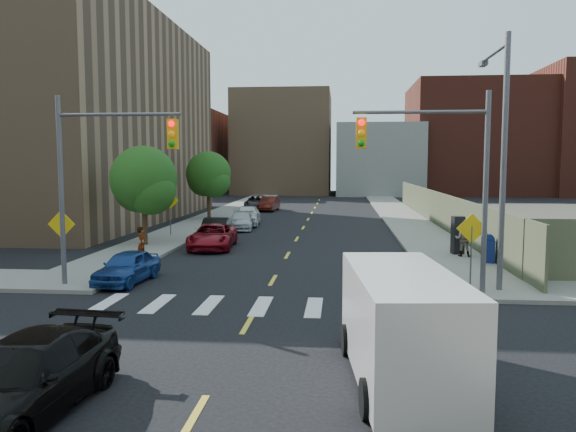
% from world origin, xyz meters
% --- Properties ---
extents(ground, '(160.00, 160.00, 0.00)m').
position_xyz_m(ground, '(0.00, 0.00, 0.00)').
color(ground, black).
rests_on(ground, ground).
extents(sidewalk_nw, '(3.50, 73.00, 0.15)m').
position_xyz_m(sidewalk_nw, '(-7.75, 41.50, 0.07)').
color(sidewalk_nw, gray).
rests_on(sidewalk_nw, ground).
extents(sidewalk_ne, '(3.50, 73.00, 0.15)m').
position_xyz_m(sidewalk_ne, '(7.75, 41.50, 0.07)').
color(sidewalk_ne, gray).
rests_on(sidewalk_ne, ground).
extents(fence_north, '(0.12, 44.00, 2.50)m').
position_xyz_m(fence_north, '(9.60, 28.00, 1.25)').
color(fence_north, '#5C5C40').
rests_on(fence_north, ground).
extents(building_nw, '(22.00, 30.00, 16.00)m').
position_xyz_m(building_nw, '(-22.00, 30.00, 8.00)').
color(building_nw, '#8C6B4C').
rests_on(building_nw, ground).
extents(bg_bldg_west, '(14.00, 18.00, 12.00)m').
position_xyz_m(bg_bldg_west, '(-22.00, 70.00, 6.00)').
color(bg_bldg_west, '#592319').
rests_on(bg_bldg_west, ground).
extents(bg_bldg_midwest, '(14.00, 16.00, 15.00)m').
position_xyz_m(bg_bldg_midwest, '(-6.00, 72.00, 7.50)').
color(bg_bldg_midwest, '#8C6B4C').
rests_on(bg_bldg_midwest, ground).
extents(bg_bldg_center, '(12.00, 16.00, 10.00)m').
position_xyz_m(bg_bldg_center, '(8.00, 70.00, 5.00)').
color(bg_bldg_center, gray).
rests_on(bg_bldg_center, ground).
extents(bg_bldg_east, '(18.00, 18.00, 16.00)m').
position_xyz_m(bg_bldg_east, '(22.00, 72.00, 8.00)').
color(bg_bldg_east, '#592319').
rests_on(bg_bldg_east, ground).
extents(signal_nw, '(4.59, 0.30, 7.00)m').
position_xyz_m(signal_nw, '(-5.98, 6.00, 4.53)').
color(signal_nw, '#59595E').
rests_on(signal_nw, ground).
extents(signal_ne, '(4.59, 0.30, 7.00)m').
position_xyz_m(signal_ne, '(5.98, 6.00, 4.53)').
color(signal_ne, '#59595E').
rests_on(signal_ne, ground).
extents(streetlight_ne, '(0.25, 3.70, 9.00)m').
position_xyz_m(streetlight_ne, '(8.20, 6.90, 5.22)').
color(streetlight_ne, '#59595E').
rests_on(streetlight_ne, ground).
extents(warn_sign_nw, '(1.06, 0.06, 2.83)m').
position_xyz_m(warn_sign_nw, '(-7.80, 6.50, 1.99)').
color(warn_sign_nw, '#59595E').
rests_on(warn_sign_nw, ground).
extents(warn_sign_ne, '(1.06, 0.06, 2.83)m').
position_xyz_m(warn_sign_ne, '(7.20, 6.50, 1.99)').
color(warn_sign_ne, '#59595E').
rests_on(warn_sign_ne, ground).
extents(warn_sign_midwest, '(1.06, 0.06, 2.83)m').
position_xyz_m(warn_sign_midwest, '(-7.80, 20.00, 1.99)').
color(warn_sign_midwest, '#59595E').
rests_on(warn_sign_midwest, ground).
extents(tree_west_near, '(3.66, 3.64, 5.52)m').
position_xyz_m(tree_west_near, '(-8.00, 16.05, 3.48)').
color(tree_west_near, '#332114').
rests_on(tree_west_near, ground).
extents(tree_west_far, '(3.66, 3.64, 5.52)m').
position_xyz_m(tree_west_far, '(-8.00, 31.05, 3.48)').
color(tree_west_far, '#332114').
rests_on(tree_west_far, ground).
extents(parked_car_blue, '(1.78, 3.77, 1.25)m').
position_xyz_m(parked_car_blue, '(-5.50, 7.00, 0.62)').
color(parked_car_blue, navy).
rests_on(parked_car_blue, ground).
extents(parked_car_black, '(1.71, 4.18, 1.35)m').
position_xyz_m(parked_car_black, '(-4.69, 18.70, 0.67)').
color(parked_car_black, black).
rests_on(parked_car_black, ground).
extents(parked_car_red, '(2.53, 4.94, 1.33)m').
position_xyz_m(parked_car_red, '(-4.20, 15.83, 0.67)').
color(parked_car_red, maroon).
rests_on(parked_car_red, ground).
extents(parked_car_silver, '(2.04, 4.32, 1.22)m').
position_xyz_m(parked_car_silver, '(-4.20, 24.51, 0.61)').
color(parked_car_silver, '#B1B5BA').
rests_on(parked_car_silver, ground).
extents(parked_car_white, '(2.09, 4.50, 1.49)m').
position_xyz_m(parked_car_white, '(-4.20, 27.14, 0.75)').
color(parked_car_white, silver).
rests_on(parked_car_white, ground).
extents(parked_car_maroon, '(1.72, 4.22, 1.36)m').
position_xyz_m(parked_car_maroon, '(-4.20, 39.71, 0.68)').
color(parked_car_maroon, '#47140E').
rests_on(parked_car_maroon, ground).
extents(parked_car_grey, '(2.63, 5.18, 1.40)m').
position_xyz_m(parked_car_grey, '(-5.50, 40.94, 0.70)').
color(parked_car_grey, black).
rests_on(parked_car_grey, ground).
extents(black_sedan, '(2.30, 4.93, 1.39)m').
position_xyz_m(black_sedan, '(-3.08, -4.14, 0.70)').
color(black_sedan, black).
rests_on(black_sedan, ground).
extents(cargo_van, '(2.56, 5.34, 2.36)m').
position_xyz_m(cargo_van, '(3.91, -1.73, 1.24)').
color(cargo_van, silver).
rests_on(cargo_van, ground).
extents(mailbox, '(0.59, 0.48, 1.29)m').
position_xyz_m(mailbox, '(9.20, 11.95, 0.78)').
color(mailbox, navy).
rests_on(mailbox, sidewalk_ne).
extents(payphone, '(0.63, 0.55, 1.85)m').
position_xyz_m(payphone, '(8.34, 14.36, 1.07)').
color(payphone, black).
rests_on(payphone, sidewalk_ne).
extents(pedestrian_west, '(0.52, 0.66, 1.58)m').
position_xyz_m(pedestrian_west, '(-6.30, 10.81, 0.94)').
color(pedestrian_west, gray).
rests_on(pedestrian_west, sidewalk_nw).
extents(pedestrian_east, '(0.99, 0.89, 1.67)m').
position_xyz_m(pedestrian_east, '(8.46, 13.60, 0.99)').
color(pedestrian_east, gray).
rests_on(pedestrian_east, sidewalk_ne).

